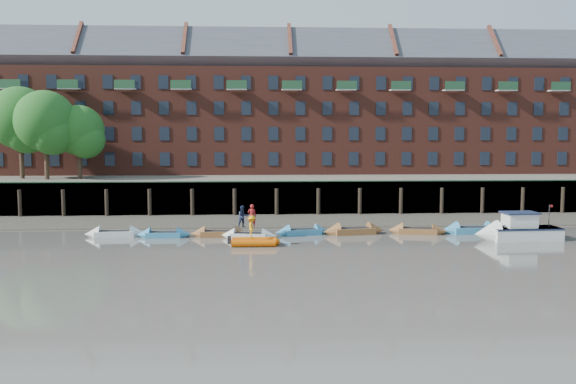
{
  "coord_description": "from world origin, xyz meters",
  "views": [
    {
      "loc": [
        -3.94,
        -35.9,
        7.8
      ],
      "look_at": [
        -1.43,
        12.0,
        3.2
      ],
      "focal_mm": 38.0,
      "sensor_mm": 36.0,
      "label": 1
    }
  ],
  "objects": [
    {
      "name": "person_rib_crew",
      "position": [
        -4.26,
        6.2,
        1.33
      ],
      "size": [
        0.6,
        1.03,
        1.57
      ],
      "primitive_type": "imported",
      "rotation": [
        0.0,
        0.0,
        1.55
      ],
      "color": "orange",
      "rests_on": "rib_tender"
    },
    {
      "name": "rowboat_4",
      "position": [
        -0.38,
        10.65,
        0.22
      ],
      "size": [
        4.48,
        2.11,
        1.25
      ],
      "rotation": [
        0.0,
        0.0,
        0.21
      ],
      "color": "teal",
      "rests_on": "ground"
    },
    {
      "name": "mud_band",
      "position": [
        0.0,
        14.6,
        0.0
      ],
      "size": [
        110.0,
        1.6,
        0.1
      ],
      "primitive_type": "cube",
      "color": "#4C4336",
      "rests_on": "ground"
    },
    {
      "name": "person_rower_a",
      "position": [
        -4.27,
        9.15,
        1.7
      ],
      "size": [
        0.66,
        0.45,
        1.76
      ],
      "primitive_type": "imported",
      "rotation": [
        0.0,
        0.0,
        3.09
      ],
      "color": "maroon",
      "rests_on": "rowboat_3"
    },
    {
      "name": "tree_cluster",
      "position": [
        -25.62,
        27.35,
        9.0
      ],
      "size": [
        11.76,
        7.74,
        9.4
      ],
      "color": "#3A281C",
      "rests_on": "bank_terrace"
    },
    {
      "name": "rowboat_6",
      "position": [
        8.66,
        10.63,
        0.23
      ],
      "size": [
        4.71,
        2.22,
        1.32
      ],
      "rotation": [
        0.0,
        0.0,
        -0.21
      ],
      "color": "brown",
      "rests_on": "ground"
    },
    {
      "name": "ground",
      "position": [
        0.0,
        0.0,
        0.0
      ],
      "size": [
        220.0,
        220.0,
        0.0
      ],
      "primitive_type": "plane",
      "color": "#635E57",
      "rests_on": "ground"
    },
    {
      "name": "motor_launch",
      "position": [
        14.79,
        7.52,
        0.67
      ],
      "size": [
        6.47,
        2.38,
        2.63
      ],
      "rotation": [
        0.0,
        0.0,
        3.19
      ],
      "color": "silver",
      "rests_on": "ground"
    },
    {
      "name": "rowboat_7",
      "position": [
        13.03,
        10.64,
        0.26
      ],
      "size": [
        5.08,
        1.74,
        1.45
      ],
      "rotation": [
        0.0,
        0.0,
        0.06
      ],
      "color": "teal",
      "rests_on": "ground"
    },
    {
      "name": "river_wall",
      "position": [
        -0.0,
        22.38,
        1.59
      ],
      "size": [
        110.0,
        1.23,
        3.3
      ],
      "color": "#2D2A26",
      "rests_on": "ground"
    },
    {
      "name": "rowboat_3",
      "position": [
        -4.5,
        9.13,
        0.22
      ],
      "size": [
        4.33,
        1.96,
        1.21
      ],
      "rotation": [
        0.0,
        0.0,
        -0.18
      ],
      "color": "silver",
      "rests_on": "ground"
    },
    {
      "name": "rowboat_2",
      "position": [
        -6.76,
        10.13,
        0.23
      ],
      "size": [
        4.41,
        1.34,
        1.28
      ],
      "rotation": [
        0.0,
        0.0,
        0.02
      ],
      "color": "brown",
      "rests_on": "ground"
    },
    {
      "name": "apartment_terrace",
      "position": [
        -0.0,
        36.99,
        12.82
      ],
      "size": [
        80.6,
        15.56,
        20.98
      ],
      "color": "brown",
      "rests_on": "bank_terrace"
    },
    {
      "name": "rowboat_1",
      "position": [
        -10.94,
        10.01,
        0.21
      ],
      "size": [
        4.07,
        1.22,
        1.18
      ],
      "rotation": [
        0.0,
        0.0,
        -0.01
      ],
      "color": "teal",
      "rests_on": "ground"
    },
    {
      "name": "rowboat_5",
      "position": [
        3.65,
        10.72,
        0.25
      ],
      "size": [
        5.07,
        2.21,
        1.42
      ],
      "rotation": [
        0.0,
        0.0,
        0.16
      ],
      "color": "brown",
      "rests_on": "ground"
    },
    {
      "name": "foreshore",
      "position": [
        0.0,
        18.0,
        0.0
      ],
      "size": [
        110.0,
        8.0,
        0.5
      ],
      "primitive_type": "cube",
      "color": "#3D382F",
      "rests_on": "ground"
    },
    {
      "name": "rib_tender",
      "position": [
        -3.99,
        6.25,
        0.25
      ],
      "size": [
        3.38,
        1.64,
        0.58
      ],
      "rotation": [
        0.0,
        0.0,
        -0.02
      ],
      "color": "#D15304",
      "rests_on": "ground"
    },
    {
      "name": "bank_terrace",
      "position": [
        0.0,
        36.0,
        1.6
      ],
      "size": [
        110.0,
        28.0,
        3.2
      ],
      "primitive_type": "cube",
      "color": "#5E594D",
      "rests_on": "ground"
    },
    {
      "name": "person_rower_b",
      "position": [
        -4.95,
        9.24,
        1.64
      ],
      "size": [
        0.96,
        0.86,
        1.64
      ],
      "primitive_type": "imported",
      "rotation": [
        0.0,
        0.0,
        0.35
      ],
      "color": "#19233F",
      "rests_on": "rowboat_3"
    },
    {
      "name": "rowboat_0",
      "position": [
        -14.67,
        10.49,
        0.23
      ],
      "size": [
        4.6,
        1.65,
        1.31
      ],
      "rotation": [
        0.0,
        0.0,
        0.08
      ],
      "color": "silver",
      "rests_on": "ground"
    }
  ]
}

